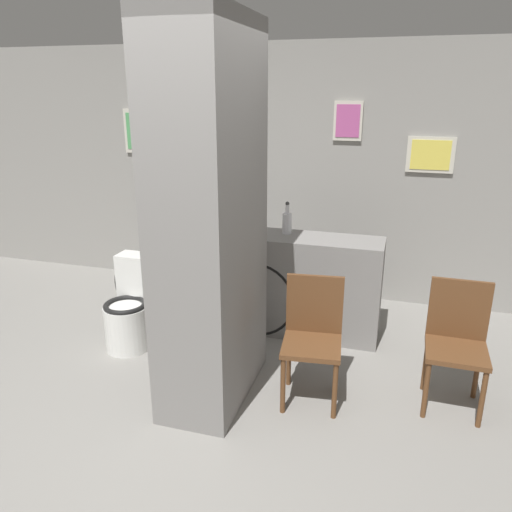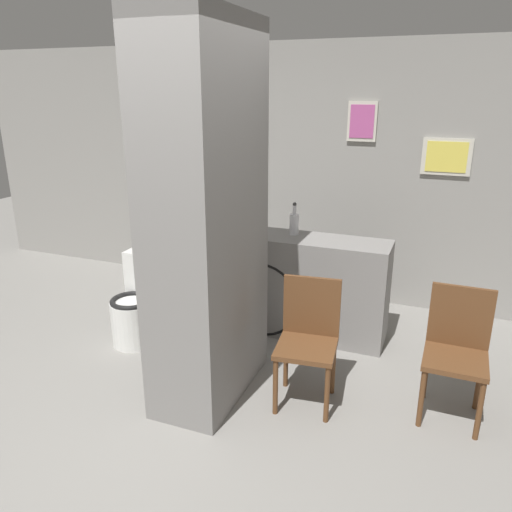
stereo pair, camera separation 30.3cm
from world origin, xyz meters
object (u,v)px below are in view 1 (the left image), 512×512
bicycle (201,291)px  chair_near_pillar (313,334)px  bottle_tall (287,222)px  toilet (130,310)px  chair_by_doorway (457,339)px

bicycle → chair_near_pillar: bearing=-33.3°
bottle_tall → toilet: bearing=-148.5°
chair_by_doorway → bicycle: 2.24m
bicycle → bottle_tall: 1.02m
chair_near_pillar → toilet: bearing=162.9°
bicycle → chair_by_doorway: bearing=-14.9°
chair_by_doorway → bicycle: bearing=166.0°
toilet → chair_near_pillar: size_ratio=0.87×
chair_near_pillar → bicycle: 1.43m
chair_near_pillar → bottle_tall: bottle_tall is taller
toilet → chair_near_pillar: bearing=-10.5°
bottle_tall → chair_near_pillar: bearing=-67.0°
toilet → bottle_tall: bearing=31.5°
toilet → bottle_tall: size_ratio=2.66×
chair_by_doorway → bicycle: (-2.16, 0.57, -0.13)m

